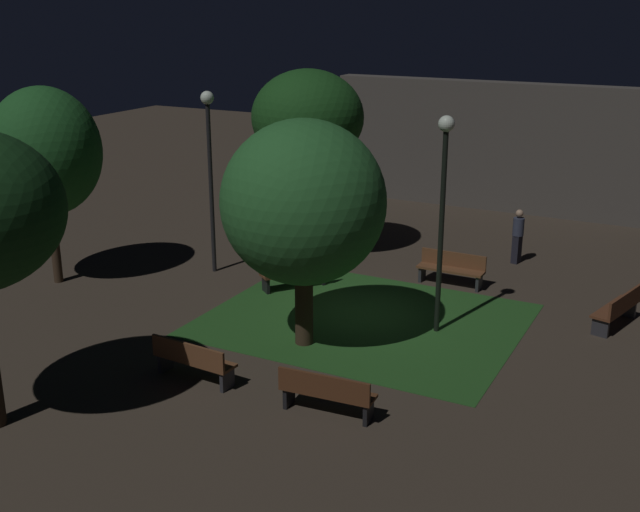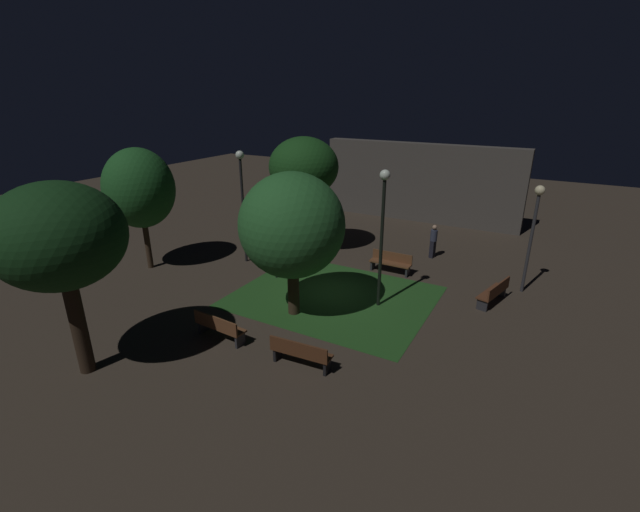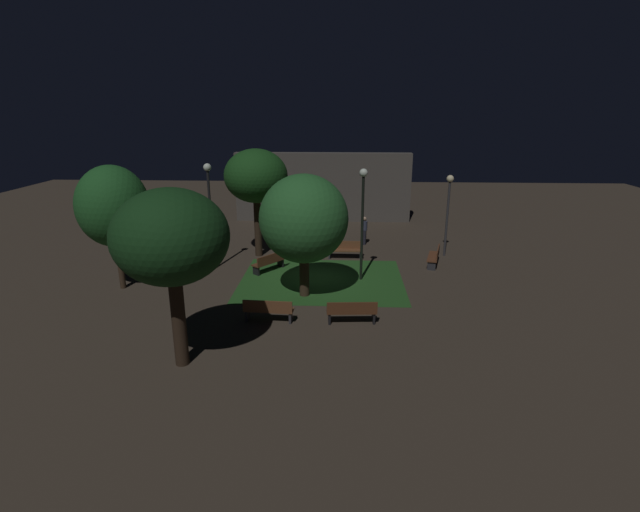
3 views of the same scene
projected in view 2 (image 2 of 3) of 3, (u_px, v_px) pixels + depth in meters
ground_plane at (328, 295)px, 16.77m from camera, size 60.00×60.00×0.00m
grass_lawn at (334, 296)px, 16.65m from camera, size 7.28×5.91×0.01m
bench_front_left at (219, 326)px, 13.61m from camera, size 1.83×0.59×0.88m
bench_by_lamp at (300, 352)px, 12.24m from camera, size 1.83×0.60×0.88m
bench_front_right at (294, 264)px, 18.55m from camera, size 1.48×1.72×0.88m
bench_lawn_edge at (495, 292)px, 15.93m from camera, size 0.92×1.86×0.88m
bench_corner at (391, 262)px, 18.75m from camera, size 1.81×0.50×0.88m
tree_back_left at (304, 168)px, 19.72m from camera, size 3.19×3.19×5.52m
tree_back_right at (292, 226)px, 14.30m from camera, size 3.55×3.55×5.02m
tree_tall_center at (139, 189)px, 18.15m from camera, size 2.92×2.92×5.27m
tree_lawn_side at (59, 238)px, 10.86m from camera, size 3.29×3.29×5.38m
lamp_post_plaza_west at (383, 218)px, 14.80m from camera, size 0.36×0.36×4.99m
lamp_post_path_center at (534, 221)px, 16.07m from camera, size 0.36×0.36×4.22m
lamp_post_plaza_east at (242, 189)px, 18.94m from camera, size 0.36×0.36×5.04m
pedestrian at (433, 240)px, 20.28m from camera, size 0.32×0.32×1.61m
building_wall_backdrop at (420, 183)px, 25.83m from camera, size 11.78×0.80×4.58m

